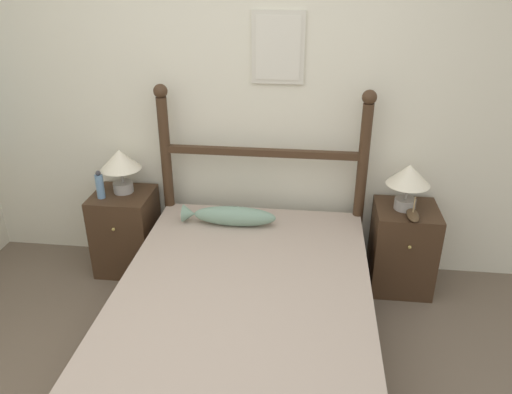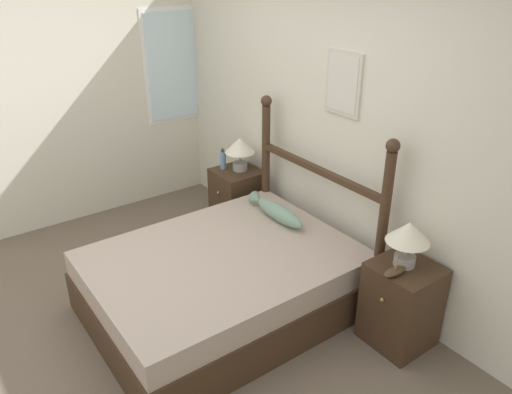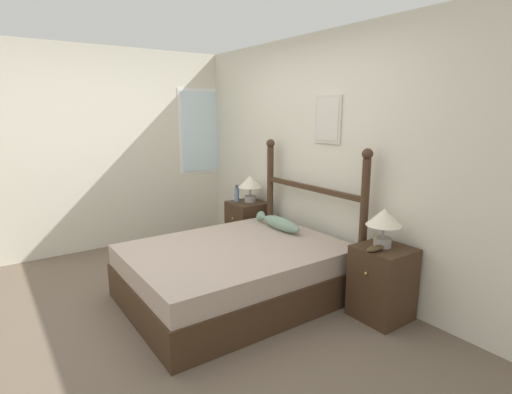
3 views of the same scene
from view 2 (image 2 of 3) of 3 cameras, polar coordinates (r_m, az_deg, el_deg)
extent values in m
plane|color=brown|center=(3.98, -12.44, -14.76)|extent=(16.00, 16.00, 0.00)
cube|color=beige|center=(4.19, 7.91, 7.91)|extent=(6.40, 0.06, 2.55)
cube|color=beige|center=(3.92, 9.97, 12.62)|extent=(0.36, 0.02, 0.48)
cube|color=beige|center=(3.91, 9.84, 12.60)|extent=(0.30, 0.01, 0.42)
cube|color=beige|center=(5.26, -23.64, 9.70)|extent=(0.06, 6.40, 2.55)
cube|color=white|center=(5.69, -8.59, 14.68)|extent=(0.01, 0.87, 1.21)
cube|color=silver|center=(5.69, -8.55, 14.67)|extent=(0.01, 0.79, 1.13)
cube|color=#3D2819|center=(4.01, -3.75, -10.82)|extent=(1.50, 1.97, 0.32)
cube|color=tan|center=(3.86, -3.86, -7.75)|extent=(1.46, 1.93, 0.20)
cylinder|color=#3D2819|center=(4.73, 1.11, 2.50)|extent=(0.08, 0.08, 1.35)
sphere|color=#3D2819|center=(4.49, 1.19, 10.92)|extent=(0.10, 0.10, 0.10)
cylinder|color=#3D2819|center=(3.81, 14.13, -4.49)|extent=(0.08, 0.08, 1.35)
sphere|color=#3D2819|center=(3.51, 15.39, 5.66)|extent=(0.10, 0.10, 0.10)
cube|color=#3D2819|center=(4.11, 7.13, 3.08)|extent=(1.42, 0.05, 0.05)
cube|color=#3D2819|center=(5.06, -2.15, -0.29)|extent=(0.44, 0.42, 0.64)
sphere|color=tan|center=(4.90, -4.35, 0.50)|extent=(0.02, 0.02, 0.02)
cube|color=#3D2819|center=(3.77, 16.24, -11.68)|extent=(0.44, 0.42, 0.64)
sphere|color=tan|center=(3.54, 14.20, -11.32)|extent=(0.02, 0.02, 0.02)
cylinder|color=gray|center=(4.93, -1.83, 3.54)|extent=(0.15, 0.15, 0.08)
cylinder|color=gray|center=(4.90, -1.85, 4.56)|extent=(0.02, 0.02, 0.11)
cone|color=beige|center=(4.85, -1.87, 5.96)|extent=(0.30, 0.30, 0.14)
cylinder|color=gray|center=(3.58, 16.61, -6.93)|extent=(0.15, 0.15, 0.08)
cylinder|color=gray|center=(3.53, 16.80, -5.65)|extent=(0.02, 0.02, 0.11)
cone|color=beige|center=(3.47, 17.06, -3.85)|extent=(0.30, 0.30, 0.14)
cylinder|color=#668CB2|center=(4.95, -3.79, 4.22)|extent=(0.06, 0.06, 0.18)
sphere|color=#333338|center=(4.92, -3.83, 5.36)|extent=(0.04, 0.04, 0.04)
ellipsoid|color=#4C3823|center=(3.48, 15.61, -8.16)|extent=(0.08, 0.20, 0.04)
cylinder|color=#997F56|center=(3.44, 15.77, -7.08)|extent=(0.01, 0.01, 0.11)
ellipsoid|color=gray|center=(4.23, 2.69, -1.84)|extent=(0.58, 0.14, 0.14)
cone|color=gray|center=(4.46, 0.08, -0.25)|extent=(0.09, 0.13, 0.13)
camera|label=1|loc=(2.52, -52.51, 8.39)|focal=35.00mm
camera|label=3|loc=(0.87, -3.62, -88.52)|focal=28.00mm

